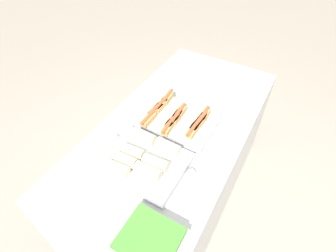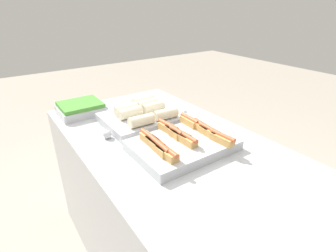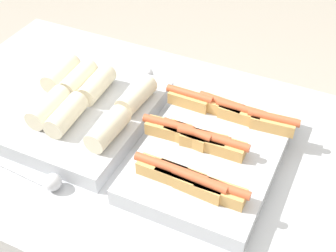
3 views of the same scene
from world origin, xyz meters
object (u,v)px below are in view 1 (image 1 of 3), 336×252
at_px(tray_hotdogs, 177,119).
at_px(serving_spoon_far, 114,140).
at_px(tray_wraps, 143,161).
at_px(serving_spoon_near, 190,175).
at_px(tray_side_front, 150,240).

distance_m(tray_hotdogs, serving_spoon_far, 0.42).
distance_m(tray_hotdogs, tray_wraps, 0.39).
bearing_deg(serving_spoon_near, tray_side_front, -179.69).
bearing_deg(tray_hotdogs, tray_wraps, 179.44).
relative_size(tray_side_front, serving_spoon_near, 1.28).
height_order(tray_wraps, tray_side_front, tray_wraps).
distance_m(tray_side_front, serving_spoon_far, 0.66).
relative_size(tray_hotdogs, serving_spoon_far, 2.29).
bearing_deg(tray_side_front, tray_wraps, 37.12).
bearing_deg(serving_spoon_far, tray_side_front, -128.01).
xyz_separation_m(tray_hotdogs, tray_side_front, (-0.74, -0.26, -0.00)).
relative_size(tray_side_front, serving_spoon_far, 1.29).
bearing_deg(serving_spoon_near, tray_wraps, 102.32).
bearing_deg(serving_spoon_far, tray_hotdogs, -37.49).
distance_m(tray_hotdogs, serving_spoon_near, 0.42).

